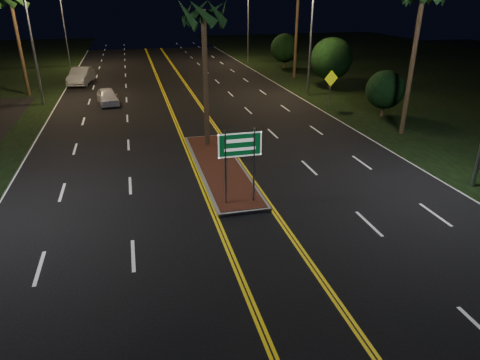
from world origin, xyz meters
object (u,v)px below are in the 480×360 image
object	(u,v)px
shrub_far	(285,48)
streetlight_right_far	(245,15)
palm_left_far	(10,0)
car_near	(107,95)
palm_median	(203,14)
streetlight_left_far	(66,17)
car_far	(81,75)
streetlight_right_mid	(307,27)
shrub_mid	(331,59)
warning_sign	(331,83)
shrub_near	(385,90)
median_island	(220,167)
highway_sign	(240,152)
streetlight_left_mid	(35,30)

from	to	relation	value
shrub_far	streetlight_right_far	bearing A→B (deg)	117.98
palm_left_far	car_near	bearing A→B (deg)	-36.98
palm_median	car_near	size ratio (longest dim) A/B	1.91
streetlight_left_far	car_far	xyz separation A→B (m)	(1.94, -12.07, -4.74)
streetlight_right_mid	palm_median	size ratio (longest dim) A/B	1.08
streetlight_right_far	palm_median	world-z (taller)	streetlight_right_far
shrub_mid	shrub_far	bearing A→B (deg)	90.95
streetlight_right_mid	car_near	bearing A→B (deg)	177.10
streetlight_right_far	shrub_far	xyz separation A→B (m)	(3.19, -6.00, -3.32)
streetlight_right_mid	streetlight_left_far	bearing A→B (deg)	133.97
warning_sign	palm_median	bearing A→B (deg)	-160.18
streetlight_left_far	shrub_mid	distance (m)	31.85
shrub_near	shrub_mid	bearing A→B (deg)	87.14
streetlight_right_far	shrub_far	distance (m)	7.56
median_island	warning_sign	xyz separation A→B (m)	(10.80, 10.19, 1.84)
streetlight_right_mid	shrub_far	size ratio (longest dim) A/B	2.27
warning_sign	median_island	bearing A→B (deg)	-148.61
shrub_far	palm_left_far	bearing A→B (deg)	-163.26
highway_sign	shrub_near	world-z (taller)	highway_sign
palm_left_far	warning_sign	xyz separation A→B (m)	(23.60, -10.81, -5.82)
palm_median	warning_sign	world-z (taller)	palm_median
shrub_far	car_near	distance (m)	23.78
streetlight_left_far	shrub_mid	xyz separation A→B (m)	(24.61, -20.00, -2.93)
streetlight_right_far	car_near	distance (m)	25.80
car_far	median_island	bearing A→B (deg)	-61.28
median_island	shrub_mid	world-z (taller)	shrub_mid
streetlight_left_far	streetlight_right_far	bearing A→B (deg)	-5.38
streetlight_right_far	palm_left_far	distance (m)	27.36
shrub_near	median_island	bearing A→B (deg)	-152.59
highway_sign	palm_left_far	bearing A→B (deg)	116.92
shrub_far	shrub_near	bearing A→B (deg)	-90.78
shrub_mid	warning_sign	xyz separation A→B (m)	(-3.20, -6.81, -0.80)
streetlight_left_mid	streetlight_right_mid	bearing A→B (deg)	-5.38
median_island	car_far	xyz separation A→B (m)	(-8.67, 24.93, 0.83)
highway_sign	shrub_far	bearing A→B (deg)	67.43
highway_sign	palm_median	size ratio (longest dim) A/B	0.39
streetlight_right_mid	warning_sign	distance (m)	6.09
streetlight_right_mid	streetlight_right_far	distance (m)	20.00
streetlight_left_far	shrub_far	world-z (taller)	streetlight_left_far
streetlight_right_mid	warning_sign	size ratio (longest dim) A/B	3.10
streetlight_left_mid	streetlight_right_far	distance (m)	27.83
car_near	palm_median	bearing A→B (deg)	-73.09
shrub_mid	highway_sign	bearing A→B (deg)	-123.44
car_near	shrub_mid	bearing A→B (deg)	-5.48
median_island	car_far	bearing A→B (deg)	109.18
streetlight_right_far	car_far	world-z (taller)	streetlight_right_far
streetlight_left_far	car_far	bearing A→B (deg)	-80.87
median_island	shrub_near	size ratio (longest dim) A/B	3.11
highway_sign	palm_left_far	xyz separation A→B (m)	(-12.80, 25.20, 5.34)
shrub_mid	shrub_near	bearing A→B (deg)	-92.86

